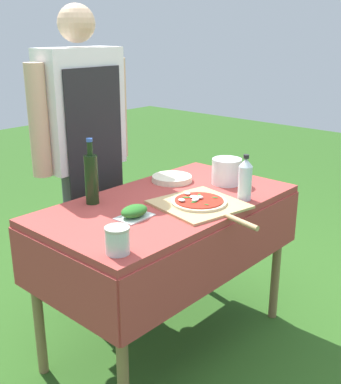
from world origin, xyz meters
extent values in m
plane|color=#2D5B1E|center=(0.00, 0.00, 0.00)|extent=(12.00, 12.00, 0.00)
cube|color=#A83D38|center=(0.00, 0.00, 0.79)|extent=(1.30, 0.71, 0.04)
cube|color=#A83D38|center=(0.00, -0.36, 0.63)|extent=(1.30, 0.01, 0.28)
cube|color=#A83D38|center=(0.00, 0.36, 0.63)|extent=(1.30, 0.01, 0.28)
cube|color=#A83D38|center=(-0.65, 0.00, 0.63)|extent=(0.01, 0.71, 0.28)
cube|color=#A83D38|center=(0.65, 0.00, 0.63)|extent=(0.01, 0.71, 0.28)
cylinder|color=olive|center=(-0.59, -0.29, 0.39)|extent=(0.05, 0.05, 0.77)
cylinder|color=olive|center=(0.59, -0.29, 0.39)|extent=(0.05, 0.05, 0.77)
cylinder|color=olive|center=(-0.59, 0.29, 0.39)|extent=(0.05, 0.05, 0.77)
cylinder|color=olive|center=(0.59, 0.29, 0.39)|extent=(0.05, 0.05, 0.77)
cylinder|color=#4C4C51|center=(0.08, 0.64, 0.43)|extent=(0.13, 0.13, 0.86)
cylinder|color=#4C4C51|center=(-0.09, 0.64, 0.43)|extent=(0.13, 0.13, 0.86)
cube|color=silver|center=(0.00, 0.64, 1.19)|extent=(0.47, 0.20, 0.65)
cube|color=#232326|center=(0.00, 0.53, 0.95)|extent=(0.37, 0.01, 0.94)
cylinder|color=tan|center=(0.27, 0.64, 1.16)|extent=(0.10, 0.10, 0.58)
cylinder|color=tan|center=(-0.28, 0.64, 1.16)|extent=(0.10, 0.10, 0.58)
sphere|color=tan|center=(0.00, 0.64, 1.63)|extent=(0.20, 0.20, 0.20)
cube|color=tan|center=(0.05, -0.16, 0.81)|extent=(0.44, 0.44, 0.01)
cylinder|color=tan|center=(0.00, -0.43, 0.81)|extent=(0.06, 0.19, 0.02)
cylinder|color=beige|center=(0.05, -0.16, 0.83)|extent=(0.26, 0.26, 0.01)
cylinder|color=#B22819|center=(0.05, -0.16, 0.83)|extent=(0.23, 0.23, 0.00)
ellipsoid|color=white|center=(0.04, -0.15, 0.84)|extent=(0.04, 0.04, 0.01)
ellipsoid|color=white|center=(0.05, -0.12, 0.84)|extent=(0.05, 0.05, 0.01)
ellipsoid|color=white|center=(-0.02, -0.11, 0.84)|extent=(0.03, 0.04, 0.01)
ellipsoid|color=white|center=(0.02, -0.15, 0.84)|extent=(0.04, 0.04, 0.01)
ellipsoid|color=white|center=(0.06, -0.15, 0.84)|extent=(0.05, 0.04, 0.01)
ellipsoid|color=white|center=(0.07, -0.06, 0.84)|extent=(0.03, 0.03, 0.01)
ellipsoid|color=#286B23|center=(0.03, -0.09, 0.84)|extent=(0.04, 0.04, 0.00)
ellipsoid|color=#286B23|center=(0.02, -0.22, 0.84)|extent=(0.02, 0.03, 0.00)
ellipsoid|color=#286B23|center=(0.01, -0.16, 0.84)|extent=(0.04, 0.02, 0.00)
ellipsoid|color=#286B23|center=(0.08, -0.06, 0.84)|extent=(0.02, 0.04, 0.00)
ellipsoid|color=#286B23|center=(0.12, -0.19, 0.84)|extent=(0.03, 0.03, 0.00)
ellipsoid|color=#286B23|center=(0.10, -0.11, 0.84)|extent=(0.03, 0.03, 0.00)
cylinder|color=black|center=(-0.27, 0.25, 0.93)|extent=(0.06, 0.06, 0.24)
cylinder|color=black|center=(-0.27, 0.25, 1.08)|extent=(0.03, 0.03, 0.07)
cylinder|color=#335BB2|center=(-0.27, 0.25, 1.12)|extent=(0.03, 0.03, 0.02)
cylinder|color=silver|center=(0.26, -0.27, 0.89)|extent=(0.07, 0.07, 0.17)
cone|color=silver|center=(0.26, -0.27, 1.00)|extent=(0.07, 0.07, 0.04)
cylinder|color=#232326|center=(0.26, -0.27, 1.03)|extent=(0.03, 0.03, 0.02)
cube|color=silver|center=(-0.26, -0.04, 0.81)|extent=(0.16, 0.12, 0.01)
ellipsoid|color=#286B23|center=(-0.26, -0.04, 0.84)|extent=(0.14, 0.10, 0.05)
cylinder|color=silver|center=(0.42, -0.05, 0.88)|extent=(0.16, 0.16, 0.14)
cylinder|color=beige|center=(0.25, 0.20, 0.81)|extent=(0.22, 0.22, 0.00)
cylinder|color=beige|center=(0.25, 0.20, 0.82)|extent=(0.22, 0.22, 0.00)
cylinder|color=beige|center=(0.25, 0.20, 0.82)|extent=(0.22, 0.22, 0.00)
cylinder|color=beige|center=(0.25, 0.20, 0.83)|extent=(0.22, 0.22, 0.00)
cylinder|color=beige|center=(0.25, 0.20, 0.83)|extent=(0.22, 0.22, 0.00)
cylinder|color=beige|center=(0.25, 0.20, 0.84)|extent=(0.22, 0.22, 0.00)
cylinder|color=silver|center=(-0.55, -0.25, 0.86)|extent=(0.09, 0.09, 0.09)
cylinder|color=#B22819|center=(-0.55, -0.25, 0.84)|extent=(0.08, 0.08, 0.07)
cylinder|color=#B7B2A3|center=(-0.55, -0.25, 0.91)|extent=(0.09, 0.09, 0.01)
camera|label=1|loc=(-1.63, -1.49, 1.60)|focal=45.00mm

